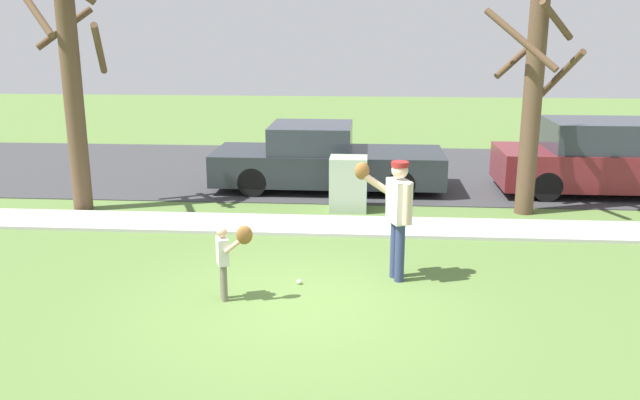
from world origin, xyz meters
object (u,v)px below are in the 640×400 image
Objects in this scene: person_child at (228,252)px; baseball at (299,282)px; parked_suv_maroon at (606,159)px; person_adult at (396,207)px; street_tree_far at (72,80)px; parked_pickup_dark at (325,160)px; utility_cabinet at (348,184)px; street_tree_near at (533,100)px.

baseball is at bearing 14.31° from person_child.
baseball is at bearing -136.63° from parked_suv_maroon.
person_adult is 7.25m from street_tree_far.
parked_pickup_dark is at bearing -179.79° from parked_suv_maroon.
utility_cabinet is 5.81m from street_tree_far.
street_tree_far is 11.42m from parked_suv_maroon.
street_tree_far reaches higher than utility_cabinet.
parked_pickup_dark is at bearing 157.10° from street_tree_near.
street_tree_near is at bearing 2.57° from street_tree_far.
person_adult reaches higher than person_child.
utility_cabinet is (0.58, 4.07, 0.51)m from baseball.
person_child is 9.65m from parked_suv_maroon.
parked_suv_maroon is (2.12, 1.77, -1.47)m from street_tree_near.
street_tree_far is at bearing -177.43° from street_tree_near.
street_tree_far reaches higher than parked_suv_maroon.
baseball is 0.02× the size of street_tree_near.
parked_pickup_dark is at bearing 108.48° from utility_cabinet.
parked_pickup_dark reaches higher than baseball.
street_tree_near is at bearing -140.11° from parked_suv_maroon.
utility_cabinet reaches higher than person_child.
parked_pickup_dark is 1.11× the size of parked_suv_maroon.
parked_pickup_dark is at bearing 24.03° from street_tree_far.
person_adult reaches higher than parked_pickup_dark.
baseball is at bearing -89.79° from parked_pickup_dark.
utility_cabinet is at bearing 81.94° from baseball.
parked_pickup_dark reaches higher than person_child.
person_adult is at bearing -125.69° from street_tree_near.
parked_suv_maroon is at bearing 0.21° from parked_pickup_dark.
street_tree_near is 4.76m from parked_pickup_dark.
person_child is 0.23× the size of parked_suv_maroon.
street_tree_near reaches higher than person_adult.
street_tree_near is at bearing -22.90° from parked_pickup_dark.
street_tree_far is at bearing -168.90° from parked_suv_maroon.
parked_suv_maroon reaches higher than baseball.
person_adult is 2.49m from person_child.
baseball is at bearing -98.06° from utility_cabinet.
parked_suv_maroon reaches higher than utility_cabinet.
parked_pickup_dark is (0.87, 6.50, -0.02)m from person_child.
person_child is 0.98× the size of utility_cabinet.
person_adult is 1.61× the size of utility_cabinet.
street_tree_far is (-3.95, 4.35, 1.93)m from person_child.
utility_cabinet is at bearing -179.31° from street_tree_near.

